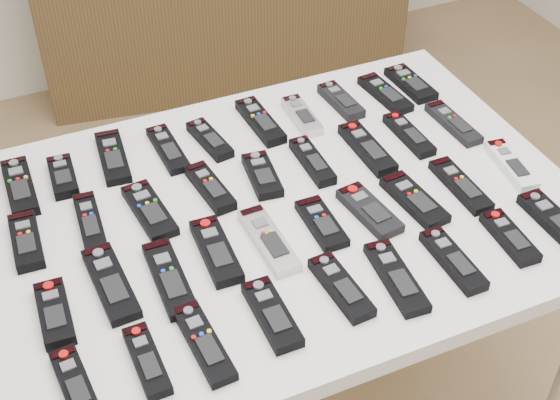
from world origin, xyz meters
name	(u,v)px	position (x,y,z in m)	size (l,w,h in m)	color
table	(280,227)	(-0.14, 0.08, 0.72)	(1.25, 0.88, 0.78)	white
sideboard	(223,0)	(0.35, 1.78, 0.38)	(1.50, 0.38, 0.75)	#45331B
remote_0	(20,187)	(-0.63, 0.35, 0.79)	(0.06, 0.19, 0.02)	black
remote_1	(63,177)	(-0.54, 0.35, 0.79)	(0.05, 0.13, 0.02)	black
remote_2	(113,157)	(-0.42, 0.37, 0.79)	(0.06, 0.18, 0.02)	black
remote_3	(168,149)	(-0.30, 0.35, 0.79)	(0.05, 0.18, 0.02)	black
remote_4	(210,140)	(-0.20, 0.35, 0.79)	(0.05, 0.15, 0.02)	black
remote_5	(260,121)	(-0.06, 0.37, 0.79)	(0.05, 0.19, 0.02)	black
remote_6	(302,116)	(0.04, 0.35, 0.79)	(0.05, 0.15, 0.02)	#B7B7BC
remote_7	(341,101)	(0.15, 0.37, 0.79)	(0.05, 0.15, 0.02)	black
remote_8	(385,94)	(0.27, 0.35, 0.79)	(0.05, 0.17, 0.02)	black
remote_9	(411,84)	(0.35, 0.37, 0.79)	(0.06, 0.16, 0.02)	black
remote_10	(26,241)	(-0.65, 0.17, 0.79)	(0.05, 0.16, 0.02)	black
remote_11	(90,222)	(-0.52, 0.18, 0.79)	(0.05, 0.17, 0.02)	black
remote_12	(150,211)	(-0.40, 0.16, 0.79)	(0.06, 0.18, 0.02)	black
remote_13	(210,188)	(-0.26, 0.18, 0.79)	(0.05, 0.16, 0.02)	black
remote_14	(262,175)	(-0.14, 0.18, 0.79)	(0.06, 0.15, 0.02)	black
remote_15	(312,161)	(-0.02, 0.18, 0.79)	(0.04, 0.16, 0.02)	black
remote_16	(367,148)	(0.12, 0.17, 0.79)	(0.05, 0.19, 0.02)	black
remote_17	(409,135)	(0.23, 0.18, 0.79)	(0.04, 0.17, 0.02)	black
remote_18	(453,123)	(0.36, 0.18, 0.79)	(0.05, 0.18, 0.02)	black
remote_19	(55,313)	(-0.63, -0.04, 0.79)	(0.05, 0.15, 0.02)	black
remote_20	(111,283)	(-0.52, -0.01, 0.79)	(0.06, 0.20, 0.02)	black
remote_21	(169,278)	(-0.42, -0.04, 0.79)	(0.06, 0.20, 0.02)	black
remote_22	(216,251)	(-0.31, 0.00, 0.79)	(0.06, 0.18, 0.02)	black
remote_23	(269,240)	(-0.21, -0.02, 0.79)	(0.05, 0.19, 0.02)	#B7B7BC
remote_24	(322,223)	(-0.09, -0.01, 0.79)	(0.06, 0.15, 0.02)	black
remote_25	(369,211)	(0.02, -0.02, 0.79)	(0.06, 0.16, 0.02)	black
remote_26	(414,200)	(0.12, -0.03, 0.79)	(0.06, 0.17, 0.02)	black
remote_27	(460,185)	(0.24, -0.03, 0.79)	(0.05, 0.18, 0.02)	black
remote_28	(511,165)	(0.38, -0.01, 0.79)	(0.05, 0.17, 0.02)	silver
remote_29	(75,385)	(-0.63, -0.21, 0.79)	(0.05, 0.16, 0.02)	black
remote_30	(147,361)	(-0.51, -0.21, 0.79)	(0.04, 0.15, 0.02)	black
remote_31	(204,343)	(-0.41, -0.21, 0.79)	(0.05, 0.19, 0.02)	black
remote_32	(272,314)	(-0.28, -0.20, 0.79)	(0.06, 0.17, 0.02)	black
remote_33	(341,287)	(-0.13, -0.19, 0.79)	(0.05, 0.17, 0.02)	black
remote_34	(396,277)	(-0.02, -0.21, 0.79)	(0.05, 0.19, 0.02)	black
remote_35	(453,260)	(0.10, -0.21, 0.79)	(0.05, 0.17, 0.02)	black
remote_36	(510,237)	(0.24, -0.20, 0.79)	(0.05, 0.15, 0.02)	black
remote_37	(556,222)	(0.35, -0.20, 0.79)	(0.05, 0.19, 0.02)	black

